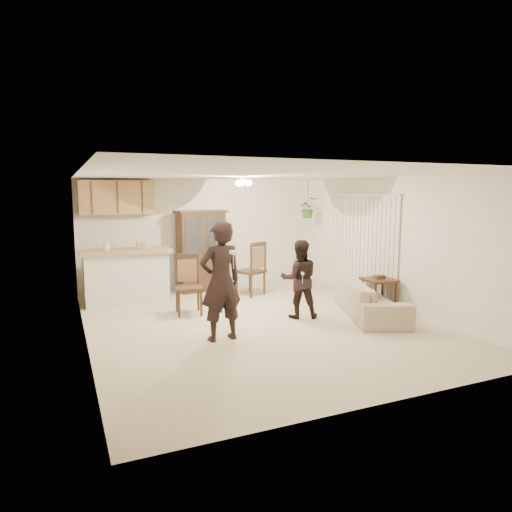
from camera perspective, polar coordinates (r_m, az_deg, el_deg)
name	(u,v)px	position (r m, az deg, el deg)	size (l,w,h in m)	color
floor	(259,323)	(7.83, 0.38, -8.39)	(6.50, 6.50, 0.00)	beige
ceiling	(259,174)	(7.52, 0.40, 10.21)	(5.50, 6.50, 0.02)	white
wall_back	(202,234)	(10.61, -6.72, 2.74)	(5.50, 0.02, 2.50)	white
wall_front	(388,287)	(4.82, 16.23, -3.77)	(5.50, 0.02, 2.50)	white
wall_left	(83,260)	(6.94, -20.85, -0.46)	(0.02, 6.50, 2.50)	white
wall_right	(391,243)	(9.03, 16.56, 1.56)	(0.02, 6.50, 2.50)	white
breakfast_bar	(127,279)	(9.45, -15.86, -2.74)	(1.60, 0.55, 1.00)	silver
bar_top	(126,251)	(9.37, -15.99, 0.57)	(1.75, 0.70, 0.08)	tan
upper_cabinets	(116,197)	(10.01, -17.05, 7.01)	(1.50, 0.34, 0.70)	brown
vertical_blinds	(361,246)	(9.73, 12.95, 1.23)	(0.06, 2.30, 2.10)	silver
ceiling_fixture	(243,182)	(8.70, -1.62, 9.24)	(0.36, 0.36, 0.20)	#FFE8BF
hanging_plant	(308,208)	(10.70, 6.51, 6.01)	(0.43, 0.37, 0.48)	#365D25
plant_cord	(308,194)	(10.70, 6.54, 7.75)	(0.01, 0.01, 0.65)	black
sofa	(370,295)	(8.48, 14.09, -4.80)	(1.87, 0.73, 0.73)	beige
adult	(221,281)	(6.79, -4.42, -3.14)	(0.66, 0.43, 1.80)	black
child	(299,280)	(8.07, 5.43, -3.01)	(0.66, 0.51, 1.35)	black
china_hutch	(201,251)	(10.29, -6.85, 0.58)	(1.20, 0.62, 1.81)	#332012
side_table	(379,294)	(8.91, 15.08, -4.59)	(0.59, 0.59, 0.67)	#332012
chair_bar	(189,297)	(8.44, -8.39, -5.13)	(0.55, 0.55, 1.09)	#332012
chair_hutch_left	(145,283)	(10.12, -13.75, -3.25)	(0.56, 0.56, 0.99)	#332012
chair_hutch_right	(251,280)	(9.88, -0.69, -3.00)	(0.68, 0.68, 1.16)	#332012
controller_adult	(233,253)	(6.34, -2.87, 0.43)	(0.05, 0.16, 0.05)	white
controller_child	(303,273)	(7.72, 5.84, -2.19)	(0.04, 0.12, 0.04)	white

